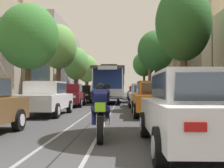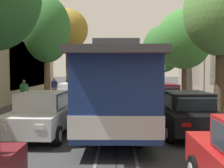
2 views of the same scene
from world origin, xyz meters
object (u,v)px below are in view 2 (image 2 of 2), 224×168
Objects in this scene: street_tree_kerb_right_second at (47,30)px; street_sign_post at (163,77)px; parked_car_white_mid_right at (73,97)px; pedestrian_crossing_far at (54,86)px; parked_car_orange_second_right at (83,89)px; cable_car_trolley at (116,89)px; pedestrian_on_right_pavement at (24,91)px; parked_car_maroon_mid_left at (162,98)px; parked_car_white_near_right at (90,85)px; street_tree_kerb_right_near at (68,30)px; parked_car_white_fourth_right at (42,114)px; street_tree_kerb_left_near at (162,49)px; parked_car_white_second_left at (147,90)px; street_tree_kerb_left_second at (185,39)px; parked_car_brown_near_left at (143,85)px; motorcycle_with_rider at (109,87)px; parked_car_black_fourth_left at (186,113)px; street_tree_kerb_left_mid at (221,11)px; fire_hydrant at (64,93)px.

street_tree_kerb_right_second is 2.57× the size of street_sign_post.
parked_car_white_mid_right is 2.66× the size of pedestrian_crossing_far.
parked_car_orange_second_right is 0.48× the size of cable_car_trolley.
parked_car_white_mid_right is 4.13m from pedestrian_on_right_pavement.
parked_car_maroon_mid_left is at bearing -114.98° from cable_car_trolley.
parked_car_white_near_right is (5.25, -13.52, 0.00)m from parked_car_maroon_mid_left.
pedestrian_on_right_pavement is (1.46, 8.97, -5.17)m from street_tree_kerb_right_near.
parked_car_white_near_right and parked_car_white_fourth_right have the same top height.
parked_car_white_second_left is at bearing 70.33° from street_tree_kerb_left_near.
street_tree_kerb_left_second is at bearing -128.12° from parked_car_white_fourth_right.
pedestrian_on_right_pavement is 6.08m from pedestrian_crossing_far.
parked_car_brown_near_left is 0.68× the size of street_tree_kerb_left_second.
pedestrian_crossing_far is (2.61, -14.79, 0.13)m from parked_car_white_fourth_right.
street_tree_kerb_right_near reaches higher than cable_car_trolley.
pedestrian_on_right_pavement is 11.92m from street_sign_post.
street_tree_kerb_left_near is 3.36× the size of motorcycle_with_rider.
motorcycle_with_rider is at bearing -108.80° from parked_car_orange_second_right.
parked_car_brown_near_left is 0.99× the size of parked_car_maroon_mid_left.
parked_car_white_mid_right is 0.60× the size of street_tree_kerb_right_second.
parked_car_maroon_mid_left and parked_car_white_mid_right have the same top height.
street_tree_kerb_left_mid is at bearing -136.38° from parked_car_black_fourth_left.
parked_car_white_mid_right is 0.99× the size of parked_car_white_fourth_right.
parked_car_white_fourth_right is 13.58m from fire_hydrant.
fire_hydrant is at bearing 54.40° from motorcycle_with_rider.
street_tree_kerb_left_mid reaches higher than parked_car_white_fourth_right.
parked_car_brown_near_left is 18.44m from cable_car_trolley.
fire_hydrant is at bearing -25.95° from street_tree_kerb_left_second.
street_tree_kerb_left_second is 3.22× the size of motorcycle_with_rider.
street_sign_post is (-1.47, -8.82, 0.97)m from parked_car_maroon_mid_left.
parked_car_brown_near_left is 5.45m from parked_car_white_near_right.
parked_car_white_near_right is at bearing -135.11° from street_tree_kerb_right_near.
parked_car_white_second_left is 6.63m from motorcycle_with_rider.
street_tree_kerb_left_second reaches higher than cable_car_trolley.
parked_car_brown_near_left is at bearing -113.45° from parked_car_white_mid_right.
parked_car_white_fourth_right is 0.60× the size of street_tree_kerb_right_second.
parked_car_brown_near_left is 12.58m from parked_car_maroon_mid_left.
street_tree_kerb_left_near is 10.82m from fire_hydrant.
street_tree_kerb_left_near reaches higher than fire_hydrant.
cable_car_trolley is (-2.50, 6.10, 0.86)m from parked_car_white_mid_right.
street_tree_kerb_left_mid is at bearing 146.94° from parked_car_white_mid_right.
fire_hydrant is 0.29× the size of street_sign_post.
cable_car_trolley is at bearing 104.90° from street_tree_kerb_right_near.
street_tree_kerb_right_near is 2.86× the size of street_sign_post.
street_tree_kerb_left_second is at bearing -159.88° from parked_car_white_mid_right.
parked_car_black_fourth_left is 1.01× the size of parked_car_white_near_right.
street_tree_kerb_left_near is at bearing 170.32° from parked_car_brown_near_left.
street_sign_post is (-8.32, -1.50, 1.34)m from fire_hydrant.
parked_car_orange_second_right is 13.40m from street_tree_kerb_left_mid.
motorcycle_with_rider is at bearing -36.85° from street_sign_post.
street_tree_kerb_right_second is at bearing 51.42° from parked_car_brown_near_left.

